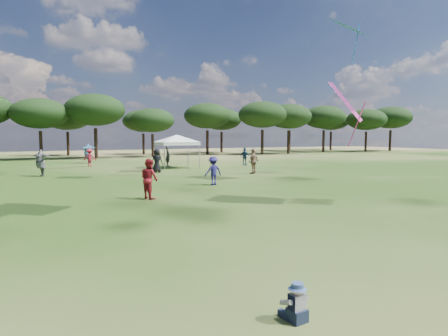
{
  "coord_description": "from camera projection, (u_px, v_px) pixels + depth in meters",
  "views": [
    {
      "loc": [
        -3.25,
        -2.08,
        2.66
      ],
      "look_at": [
        -0.35,
        3.64,
        2.11
      ],
      "focal_mm": 30.0,
      "sensor_mm": 36.0,
      "label": 1
    }
  ],
  "objects": [
    {
      "name": "tree_line",
      "position": [
        84.0,
        113.0,
        46.27
      ],
      "size": [
        108.78,
        17.63,
        7.77
      ],
      "color": "black",
      "rests_on": "ground"
    },
    {
      "name": "tent_right",
      "position": [
        177.0,
        136.0,
        30.93
      ],
      "size": [
        6.19,
        6.19,
        3.05
      ],
      "rotation": [
        0.0,
        0.0,
        -0.05
      ],
      "color": "gray",
      "rests_on": "ground"
    },
    {
      "name": "toddler",
      "position": [
        296.0,
        304.0,
        5.37
      ],
      "size": [
        0.39,
        0.43,
        0.57
      ],
      "rotation": [
        0.0,
        0.0,
        0.09
      ],
      "color": "#151D30",
      "rests_on": "ground"
    },
    {
      "name": "festival_crowd",
      "position": [
        58.0,
        162.0,
        25.77
      ],
      "size": [
        30.12,
        24.26,
        1.92
      ],
      "color": "brown",
      "rests_on": "ground"
    }
  ]
}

